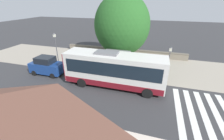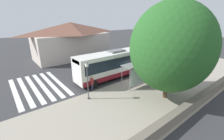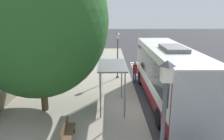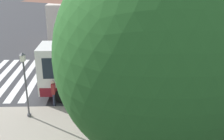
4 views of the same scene
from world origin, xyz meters
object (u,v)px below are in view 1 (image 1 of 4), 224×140
at_px(parked_car_behind_bus, 47,66).
at_px(bench, 96,60).
at_px(pedestrian, 155,76).
at_px(bus, 114,69).
at_px(parked_car_far_lane, 37,110).
at_px(bus_shelter, 117,55).
at_px(street_lamp_near, 169,61).
at_px(street_lamp_far, 56,48).
at_px(shade_tree, 122,25).

bearing_deg(parked_car_behind_bus, bench, 139.80).
bearing_deg(pedestrian, bench, -115.65).
relative_size(bus, bench, 5.97).
relative_size(bench, parked_car_far_lane, 0.41).
xyz_separation_m(bus_shelter, bench, (-1.91, -3.65, -1.71)).
bearing_deg(parked_car_behind_bus, street_lamp_near, 100.06).
xyz_separation_m(street_lamp_far, parked_car_behind_bus, (2.00, -0.23, -1.70)).
bearing_deg(parked_car_behind_bus, shade_tree, 132.79).
distance_m(street_lamp_far, shade_tree, 9.26).
height_order(pedestrian, street_lamp_far, street_lamp_far).
height_order(pedestrian, bench, pedestrian).
relative_size(bus, shade_tree, 1.08).
relative_size(street_lamp_far, shade_tree, 0.50).
distance_m(street_lamp_near, parked_car_far_lane, 13.33).
bearing_deg(pedestrian, bus_shelter, -114.08).
relative_size(bus, street_lamp_far, 2.18).
distance_m(bus, bench, 7.19).
height_order(bench, parked_car_far_lane, parked_car_far_lane).
height_order(bus, street_lamp_near, street_lamp_near).
relative_size(bench, street_lamp_far, 0.36).
relative_size(bench, shade_tree, 0.18).
distance_m(pedestrian, street_lamp_far, 12.61).
relative_size(bus, pedestrian, 5.91).
height_order(parked_car_behind_bus, parked_car_far_lane, parked_car_behind_bus).
height_order(pedestrian, parked_car_behind_bus, parked_car_behind_bus).
distance_m(bus, street_lamp_far, 8.80).
bearing_deg(shade_tree, pedestrian, 40.64).
xyz_separation_m(bus, pedestrian, (-1.56, 4.05, -0.92)).
height_order(bus, parked_car_far_lane, bus).
bearing_deg(shade_tree, bus_shelter, 5.64).
height_order(bus, street_lamp_far, street_lamp_far).
xyz_separation_m(street_lamp_near, parked_car_far_lane, (9.37, -9.37, -1.41)).
height_order(bus_shelter, shade_tree, shade_tree).
height_order(bench, parked_car_behind_bus, parked_car_behind_bus).
bearing_deg(street_lamp_near, street_lamp_far, -88.02).
bearing_deg(bus, bench, -142.32).
height_order(pedestrian, shade_tree, shade_tree).
bearing_deg(bus, parked_car_behind_bus, -92.98).
xyz_separation_m(street_lamp_near, shade_tree, (-4.56, -6.34, 2.84)).
distance_m(bench, parked_car_behind_bus, 6.73).
bearing_deg(bench, street_lamp_far, -52.70).
bearing_deg(street_lamp_far, parked_car_behind_bus, -6.54).
distance_m(bus, parked_car_far_lane, 7.68).
height_order(shade_tree, parked_car_behind_bus, shade_tree).
bearing_deg(street_lamp_far, parked_car_far_lane, 26.03).
bearing_deg(street_lamp_far, street_lamp_near, 91.98).
xyz_separation_m(bus_shelter, street_lamp_far, (1.22, -7.75, 0.57)).
bearing_deg(parked_car_far_lane, parked_car_behind_bus, -146.45).
relative_size(street_lamp_far, parked_car_behind_bus, 1.17).
bearing_deg(pedestrian, bus, -68.92).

